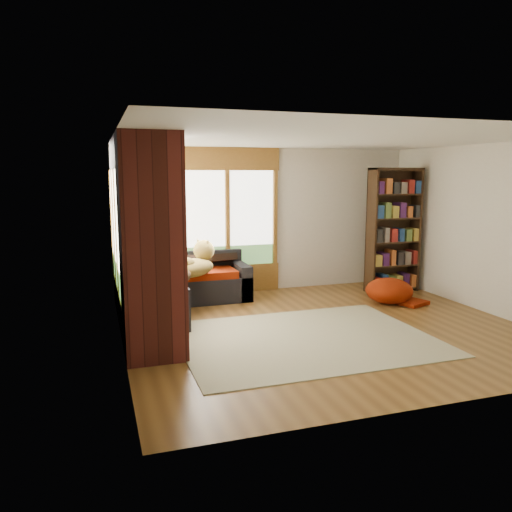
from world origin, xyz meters
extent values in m
plane|color=brown|center=(0.00, 0.00, 0.00)|extent=(5.50, 5.50, 0.00)
plane|color=white|center=(0.00, 0.00, 2.60)|extent=(5.50, 5.50, 0.00)
cube|color=silver|center=(0.00, 2.50, 1.30)|extent=(5.50, 0.04, 2.60)
cube|color=silver|center=(0.00, -2.50, 1.30)|extent=(5.50, 0.04, 2.60)
cube|color=silver|center=(-2.75, 0.00, 1.30)|extent=(0.04, 5.00, 2.60)
cube|color=silver|center=(2.75, 0.00, 1.30)|extent=(0.04, 5.00, 2.60)
cube|color=brown|center=(-1.20, 2.47, 1.35)|extent=(2.82, 0.10, 1.90)
cube|color=white|center=(-1.20, 2.47, 1.35)|extent=(2.54, 0.09, 1.62)
cube|color=brown|center=(-2.72, 1.20, 1.35)|extent=(0.10, 2.62, 1.90)
cube|color=white|center=(-2.72, 1.20, 1.35)|extent=(0.09, 2.36, 1.62)
cube|color=#689A57|center=(-2.69, 2.03, 1.75)|extent=(0.03, 0.72, 0.90)
cube|color=#471914|center=(-2.40, -0.35, 1.30)|extent=(0.70, 0.70, 2.60)
cube|color=black|center=(-1.65, 2.05, 0.21)|extent=(2.20, 0.90, 0.42)
cube|color=black|center=(-1.65, 2.40, 0.61)|extent=(2.20, 0.20, 0.38)
cube|color=black|center=(-0.65, 2.05, 0.30)|extent=(0.20, 0.90, 0.60)
cube|color=maroon|center=(-1.75, 1.93, 0.48)|extent=(1.90, 0.66, 0.12)
cube|color=black|center=(-2.30, 1.40, 0.21)|extent=(0.90, 2.20, 0.42)
cube|color=black|center=(-2.65, 1.40, 0.61)|extent=(0.20, 2.20, 0.38)
cube|color=black|center=(-2.30, 0.40, 0.30)|extent=(0.90, 0.20, 0.60)
cube|color=maroon|center=(-2.18, 1.05, 0.48)|extent=(0.66, 1.20, 0.12)
cube|color=maroon|center=(-2.18, 2.00, 0.48)|extent=(0.66, 0.66, 0.12)
cube|color=silver|center=(-0.46, -0.36, 0.01)|extent=(3.28, 2.51, 0.01)
cube|color=#311E10|center=(2.60, 1.65, 1.12)|extent=(0.04, 0.32, 2.25)
cube|color=#311E10|center=(1.68, 1.65, 1.12)|extent=(0.04, 0.32, 2.25)
cube|color=#311E10|center=(2.14, 1.80, 1.12)|extent=(0.96, 0.02, 2.25)
cube|color=#311E10|center=(2.14, 1.65, 0.06)|extent=(0.88, 0.30, 0.03)
cube|color=#311E10|center=(2.14, 1.65, 0.49)|extent=(0.88, 0.30, 0.03)
cube|color=#311E10|center=(2.14, 1.65, 0.92)|extent=(0.88, 0.30, 0.03)
cube|color=#311E10|center=(2.14, 1.65, 1.35)|extent=(0.88, 0.30, 0.03)
cube|color=#311E10|center=(2.14, 1.65, 1.78)|extent=(0.88, 0.30, 0.03)
cube|color=#311E10|center=(2.14, 1.65, 2.21)|extent=(0.88, 0.30, 0.03)
cube|color=#726659|center=(2.14, 1.63, 1.12)|extent=(0.84, 0.24, 2.09)
ellipsoid|color=maroon|center=(1.62, 0.92, 0.22)|extent=(1.02, 1.02, 0.42)
ellipsoid|color=olive|center=(-1.59, 1.49, 0.75)|extent=(0.98, 0.95, 0.28)
sphere|color=olive|center=(-1.36, 1.68, 0.88)|extent=(0.47, 0.47, 0.34)
cone|color=olive|center=(-1.40, 1.65, 1.01)|extent=(0.17, 0.17, 0.15)
ellipsoid|color=black|center=(-1.97, 1.11, 0.74)|extent=(0.69, 0.90, 0.27)
sphere|color=black|center=(-2.04, 1.40, 0.87)|extent=(0.39, 0.39, 0.33)
cone|color=black|center=(-2.03, 1.35, 1.00)|extent=(0.14, 0.14, 0.14)
cube|color=black|center=(-0.95, 2.26, 0.78)|extent=(0.45, 0.12, 0.45)
cube|color=black|center=(-1.55, 2.26, 0.78)|extent=(0.45, 0.12, 0.45)
cube|color=black|center=(-2.48, 1.80, 0.78)|extent=(0.45, 0.12, 0.45)
cube|color=black|center=(-2.48, 0.70, 0.78)|extent=(0.45, 0.12, 0.45)
camera|label=1|loc=(-3.01, -6.12, 2.14)|focal=35.00mm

